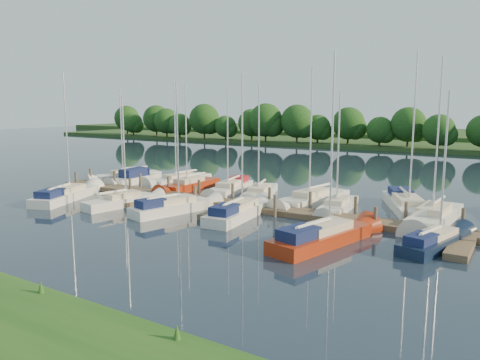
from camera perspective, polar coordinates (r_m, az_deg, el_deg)
The scene contains 22 objects.
ground at distance 30.35m, azimuth -7.85°, elevation -6.17°, with size 260.00×260.00×0.00m, color #182031.
dock at distance 36.02m, azimuth -0.34°, elevation -3.32°, with size 40.00×6.00×0.40m.
mooring_pilings at distance 36.87m, azimuth 0.60°, elevation -2.39°, with size 38.24×2.84×2.00m.
far_shore at distance 99.44m, azimuth 21.25°, elevation 4.10°, with size 180.00×30.00×0.60m, color #1F3C17.
distant_hill at distance 123.98m, azimuth 23.53°, elevation 5.03°, with size 220.00×40.00×1.40m, color #345424.
treeline at distance 86.14m, azimuth 20.84°, elevation 6.02°, with size 145.66×10.29×8.29m.
sailboat_n_0 at distance 51.79m, azimuth -13.80°, elevation 0.33°, with size 4.26×7.98×10.28m.
motorboat at distance 49.22m, azimuth -12.91°, elevation 0.04°, with size 1.96×6.40×1.92m.
sailboat_n_2 at distance 48.64m, azimuth -7.61°, elevation -0.05°, with size 3.00×8.34×10.38m.
sailboat_n_3 at distance 44.70m, azimuth -6.25°, elevation -0.82°, with size 1.99×7.94×10.25m.
sailboat_n_4 at distance 42.85m, azimuth -1.27°, elevation -1.14°, with size 3.02×7.97×10.11m.
sailboat_n_5 at distance 40.71m, azimuth 2.33°, elevation -1.77°, with size 3.85×8.04×10.19m.
sailboat_n_6 at distance 38.30m, azimuth 8.67°, elevation -2.55°, with size 3.48×8.97×11.37m.
sailboat_n_7 at distance 36.17m, azimuth 11.76°, elevation -3.34°, with size 2.37×7.30×9.30m.
sailboat_n_8 at distance 37.80m, azimuth 19.74°, elevation -3.08°, with size 5.63×9.49×12.23m.
sailboat_n_9 at distance 34.44m, azimuth 22.50°, elevation -4.46°, with size 2.62×9.02×11.54m.
sailboat_s_0 at distance 42.39m, azimuth -20.31°, elevation -1.82°, with size 4.49×8.66×11.09m.
sailboat_s_1 at distance 38.46m, azimuth -14.03°, elevation -2.67°, with size 2.69×7.10×9.15m.
sailboat_s_2 at distance 35.36m, azimuth -8.03°, elevation -3.42°, with size 3.41×7.74×9.97m.
sailboat_s_3 at distance 33.48m, azimuth -0.08°, elevation -4.04°, with size 2.61×8.30×10.61m.
sailboat_s_4 at distance 27.69m, azimuth 10.24°, elevation -7.00°, with size 3.82×8.93×11.40m.
sailboat_s_5 at distance 28.82m, azimuth 22.80°, elevation -7.00°, with size 3.14×7.15×9.10m.
Camera 1 is at (18.97, -22.31, 7.98)m, focal length 35.00 mm.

